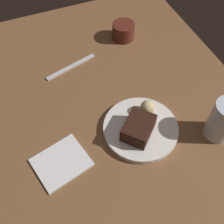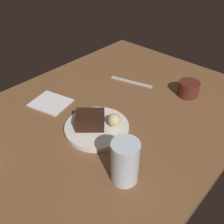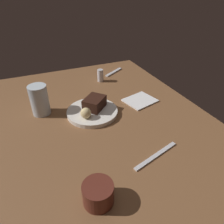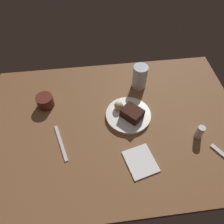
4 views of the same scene
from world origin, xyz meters
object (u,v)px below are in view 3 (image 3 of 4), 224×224
object	(u,v)px
chocolate_cake_slice	(95,103)
water_glass	(40,100)
coffee_cup	(98,193)
dessert_plate	(92,112)
salt_shaker	(100,76)
dessert_spoon	(114,72)
butter_knife	(156,156)
folded_napkin	(140,100)
bread_roll	(86,113)

from	to	relation	value
chocolate_cake_slice	water_glass	size ratio (longest dim) A/B	0.72
water_glass	coffee_cup	xyz separation A→B (cm)	(-48.50, -7.76, -3.44)
dessert_plate	salt_shaker	distance (cm)	32.88
salt_shaker	dessert_spoon	size ratio (longest dim) A/B	0.45
chocolate_cake_slice	dessert_spoon	xyz separation A→B (cm)	(36.05, -24.90, -3.83)
water_glass	butter_knife	size ratio (longest dim) A/B	0.68
salt_shaker	water_glass	xyz separation A→B (cm)	(-20.24, 34.43, 3.09)
dessert_plate	dessert_spoon	world-z (taller)	dessert_plate
chocolate_cake_slice	dessert_spoon	bearing A→B (deg)	-34.63
dessert_plate	folded_napkin	xyz separation A→B (cm)	(1.17, -23.99, -0.58)
chocolate_cake_slice	water_glass	world-z (taller)	water_glass
bread_roll	folded_napkin	world-z (taller)	bread_roll
folded_napkin	salt_shaker	bearing A→B (deg)	18.10
bread_roll	butter_knife	bearing A→B (deg)	-151.75
dessert_plate	water_glass	xyz separation A→B (cm)	(9.01, 19.61, 5.54)
dessert_plate	coffee_cup	distance (cm)	41.28
dessert_spoon	butter_knife	xyz separation A→B (cm)	(-69.33, 15.56, -0.10)
dessert_spoon	folded_napkin	size ratio (longest dim) A/B	1.10
chocolate_cake_slice	butter_knife	world-z (taller)	chocolate_cake_slice
water_glass	dessert_spoon	xyz separation A→B (cm)	(28.38, -46.12, -6.07)
salt_shaker	dessert_spoon	distance (cm)	14.55
water_glass	butter_knife	xyz separation A→B (cm)	(-40.95, -30.56, -6.17)
bread_roll	water_glass	size ratio (longest dim) A/B	0.34
chocolate_cake_slice	butter_knife	bearing A→B (deg)	-164.32
chocolate_cake_slice	folded_napkin	xyz separation A→B (cm)	(-0.16, -22.39, -3.88)
butter_knife	folded_napkin	size ratio (longest dim) A/B	1.39
dessert_spoon	salt_shaker	bearing A→B (deg)	2.93
chocolate_cake_slice	coffee_cup	size ratio (longest dim) A/B	1.13
dessert_plate	folded_napkin	bearing A→B (deg)	-87.21
dessert_plate	folded_napkin	world-z (taller)	dessert_plate
butter_knife	water_glass	bearing A→B (deg)	111.27
dessert_plate	salt_shaker	xyz separation A→B (cm)	(29.25, -14.81, 2.45)
coffee_cup	dessert_spoon	xyz separation A→B (cm)	(76.87, -38.36, -2.63)
bread_roll	folded_napkin	bearing A→B (deg)	-79.23
coffee_cup	bread_roll	bearing A→B (deg)	-12.56
salt_shaker	folded_napkin	world-z (taller)	salt_shaker
dessert_plate	bread_roll	distance (cm)	6.50
bread_roll	salt_shaker	world-z (taller)	salt_shaker
folded_napkin	coffee_cup	bearing A→B (deg)	138.59
salt_shaker	butter_knife	xyz separation A→B (cm)	(-61.19, 3.87, -3.08)
bread_roll	butter_knife	distance (cm)	31.76
salt_shaker	folded_napkin	xyz separation A→B (cm)	(-28.08, -9.18, -3.03)
chocolate_cake_slice	folded_napkin	distance (cm)	22.72
salt_shaker	folded_napkin	distance (cm)	29.70
coffee_cup	butter_knife	distance (cm)	24.17
bread_roll	salt_shaker	xyz separation A→B (cm)	(33.40, -18.80, -0.58)
dessert_spoon	water_glass	bearing A→B (deg)	-0.29
coffee_cup	chocolate_cake_slice	bearing A→B (deg)	-18.26
dessert_plate	salt_shaker	size ratio (longest dim) A/B	3.19
chocolate_cake_slice	dessert_spoon	size ratio (longest dim) A/B	0.62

